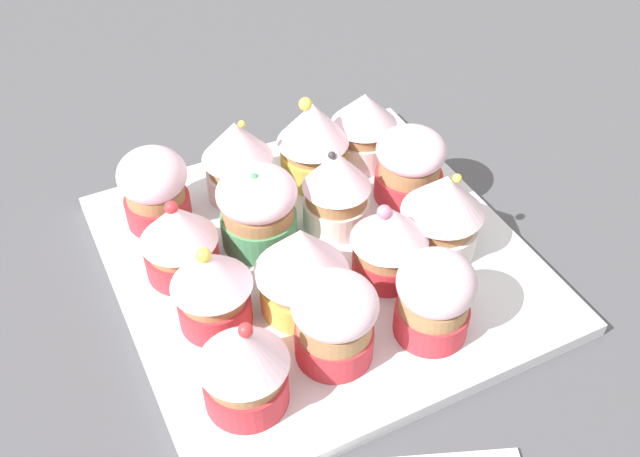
{
  "coord_description": "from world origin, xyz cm",
  "views": [
    {
      "loc": [
        36.84,
        -18.27,
        42.79
      ],
      "look_at": [
        0.0,
        0.0,
        4.2
      ],
      "focal_mm": 41.36,
      "sensor_mm": 36.0,
      "label": 1
    }
  ],
  "objects": [
    {
      "name": "cupcake_14",
      "position": [
        3.24,
        8.91,
        5.03
      ],
      "size": [
        6.45,
        6.45,
        7.56
      ],
      "color": "white",
      "rests_on": "baking_tray"
    },
    {
      "name": "cupcake_4",
      "position": [
        -9.87,
        -2.78,
        5.08
      ],
      "size": [
        5.97,
        5.97,
        7.7
      ],
      "color": "white",
      "rests_on": "baking_tray"
    },
    {
      "name": "cupcake_0",
      "position": [
        -9.81,
        -10.04,
        4.69
      ],
      "size": [
        5.58,
        5.58,
        6.9
      ],
      "color": "#D1333D",
      "rests_on": "baking_tray"
    },
    {
      "name": "cupcake_6",
      "position": [
        3.9,
        -3.41,
        5.2
      ],
      "size": [
        6.86,
        6.86,
        7.55
      ],
      "color": "#EFC651",
      "rests_on": "baking_tray"
    },
    {
      "name": "cupcake_8",
      "position": [
        -9.32,
        3.94,
        5.23
      ],
      "size": [
        6.27,
        6.27,
        8.05
      ],
      "color": "#EFC651",
      "rests_on": "baking_tray"
    },
    {
      "name": "cupcake_11",
      "position": [
        10.16,
        3.76,
        4.78
      ],
      "size": [
        5.53,
        5.53,
        7.08
      ],
      "color": "#D1333D",
      "rests_on": "baking_tray"
    },
    {
      "name": "cupcake_10",
      "position": [
        3.86,
        3.84,
        4.63
      ],
      "size": [
        5.9,
        5.9,
        6.92
      ],
      "color": "#D1333D",
      "rests_on": "baking_tray"
    },
    {
      "name": "cupcake_7",
      "position": [
        8.95,
        -3.35,
        4.77
      ],
      "size": [
        5.85,
        5.85,
        6.88
      ],
      "color": "#D1333D",
      "rests_on": "baking_tray"
    },
    {
      "name": "cupcake_3",
      "position": [
        9.73,
        -10.19,
        5.01
      ],
      "size": [
        5.93,
        5.93,
        7.68
      ],
      "color": "#D1333D",
      "rests_on": "baking_tray"
    },
    {
      "name": "cupcake_5",
      "position": [
        -3.82,
        -3.54,
        4.68
      ],
      "size": [
        6.31,
        6.31,
        7.04
      ],
      "color": "#4C9E6B",
      "rests_on": "baking_tray"
    },
    {
      "name": "cupcake_13",
      "position": [
        -3.37,
        10.08,
        4.51
      ],
      "size": [
        5.88,
        5.88,
        6.52
      ],
      "color": "#D1333D",
      "rests_on": "baking_tray"
    },
    {
      "name": "ground_plane",
      "position": [
        0.0,
        0.0,
        -1.5
      ],
      "size": [
        180.0,
        180.0,
        3.0
      ],
      "primitive_type": "cube",
      "color": "#4C4C51"
    },
    {
      "name": "cupcake_2",
      "position": [
        2.56,
        -9.67,
        4.86
      ],
      "size": [
        5.79,
        5.79,
        7.3
      ],
      "color": "#D1333D",
      "rests_on": "baking_tray"
    },
    {
      "name": "cupcake_9",
      "position": [
        -2.9,
        2.93,
        4.9
      ],
      "size": [
        5.56,
        5.56,
        7.53
      ],
      "color": "white",
      "rests_on": "baking_tray"
    },
    {
      "name": "cupcake_1",
      "position": [
        -3.33,
        -10.13,
        4.56
      ],
      "size": [
        5.89,
        5.89,
        6.9
      ],
      "color": "#D1333D",
      "rests_on": "baking_tray"
    },
    {
      "name": "baking_tray",
      "position": [
        0.0,
        0.0,
        0.6
      ],
      "size": [
        31.14,
        31.14,
        1.2
      ],
      "color": "silver",
      "rests_on": "ground_plane"
    },
    {
      "name": "cupcake_12",
      "position": [
        -9.7,
        9.14,
        4.65
      ],
      "size": [
        5.92,
        5.92,
        6.84
      ],
      "color": "white",
      "rests_on": "baking_tray"
    }
  ]
}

